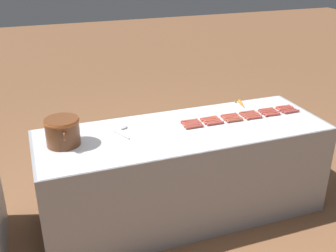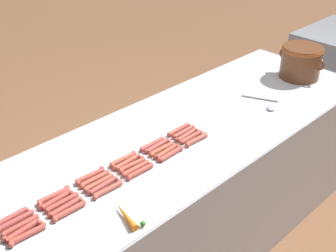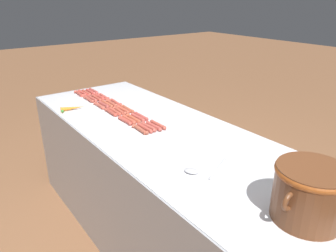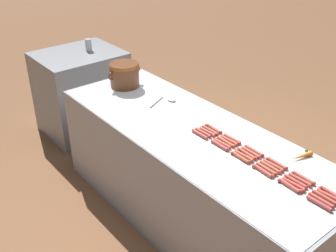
{
  "view_description": "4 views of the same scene",
  "coord_description": "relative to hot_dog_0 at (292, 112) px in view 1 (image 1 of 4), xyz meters",
  "views": [
    {
      "loc": [
        -2.82,
        1.17,
        2.26
      ],
      "look_at": [
        -0.09,
        0.18,
        0.93
      ],
      "focal_mm": 43.1,
      "sensor_mm": 36.0,
      "label": 1
    },
    {
      "loc": [
        1.37,
        -1.52,
        2.08
      ],
      "look_at": [
        -0.08,
        -0.11,
        0.85
      ],
      "focal_mm": 47.17,
      "sensor_mm": 36.0,
      "label": 2
    },
    {
      "loc": [
        1.05,
        1.45,
        1.61
      ],
      "look_at": [
        -0.08,
        -0.07,
        0.83
      ],
      "focal_mm": 33.91,
      "sensor_mm": 36.0,
      "label": 3
    },
    {
      "loc": [
        -1.76,
        -1.89,
        2.33
      ],
      "look_at": [
        -0.13,
        0.13,
        0.86
      ],
      "focal_mm": 43.66,
      "sensor_mm": 36.0,
      "label": 4
    }
  ],
  "objects": [
    {
      "name": "hot_dog_11",
      "position": [
        0.03,
        0.97,
        0.0
      ],
      "size": [
        0.03,
        0.17,
        0.02
      ],
      "color": "#B14A40",
      "rests_on": "griddle_counter"
    },
    {
      "name": "hot_dog_8",
      "position": [
        0.03,
        0.39,
        0.0
      ],
      "size": [
        0.03,
        0.17,
        0.02
      ],
      "color": "#B6513E",
      "rests_on": "griddle_counter"
    },
    {
      "name": "ground_plane",
      "position": [
        0.01,
        1.05,
        -0.85
      ],
      "size": [
        20.0,
        20.0,
        0.0
      ],
      "primitive_type": "plane",
      "color": "brown"
    },
    {
      "name": "bean_pot",
      "position": [
        0.07,
        2.03,
        0.11
      ],
      "size": [
        0.33,
        0.27,
        0.21
      ],
      "color": "brown",
      "rests_on": "griddle_counter"
    },
    {
      "name": "hot_dog_26",
      "position": [
        0.13,
        0.39,
        0.0
      ],
      "size": [
        0.03,
        0.17,
        0.02
      ],
      "color": "#B75141",
      "rests_on": "griddle_counter"
    },
    {
      "name": "hot_dog_28",
      "position": [
        0.13,
        0.77,
        0.0
      ],
      "size": [
        0.03,
        0.17,
        0.02
      ],
      "color": "#B7493C",
      "rests_on": "griddle_counter"
    },
    {
      "name": "hot_dog_0",
      "position": [
        0.0,
        0.0,
        0.0
      ],
      "size": [
        0.03,
        0.17,
        0.02
      ],
      "color": "#AB4841",
      "rests_on": "griddle_counter"
    },
    {
      "name": "hot_dog_18",
      "position": [
        0.1,
        -0.0,
        0.0
      ],
      "size": [
        0.04,
        0.17,
        0.02
      ],
      "color": "#B7453C",
      "rests_on": "griddle_counter"
    },
    {
      "name": "hot_dog_6",
      "position": [
        0.03,
        0.01,
        0.0
      ],
      "size": [
        0.03,
        0.17,
        0.02
      ],
      "color": "#B94740",
      "rests_on": "griddle_counter"
    },
    {
      "name": "hot_dog_20",
      "position": [
        0.1,
        0.39,
        0.0
      ],
      "size": [
        0.03,
        0.17,
        0.02
      ],
      "color": "#AB4840",
      "rests_on": "griddle_counter"
    },
    {
      "name": "hot_dog_21",
      "position": [
        0.1,
        0.58,
        0.0
      ],
      "size": [
        0.03,
        0.17,
        0.02
      ],
      "color": "#B64E3D",
      "rests_on": "griddle_counter"
    },
    {
      "name": "hot_dog_10",
      "position": [
        0.03,
        0.78,
        0.0
      ],
      "size": [
        0.03,
        0.17,
        0.02
      ],
      "color": "#B44B41",
      "rests_on": "griddle_counter"
    },
    {
      "name": "hot_dog_27",
      "position": [
        0.13,
        0.58,
        0.0
      ],
      "size": [
        0.03,
        0.17,
        0.02
      ],
      "color": "#AF4638",
      "rests_on": "griddle_counter"
    },
    {
      "name": "hot_dog_9",
      "position": [
        0.03,
        0.58,
        0.0
      ],
      "size": [
        0.03,
        0.17,
        0.02
      ],
      "color": "#B94F3B",
      "rests_on": "griddle_counter"
    },
    {
      "name": "hot_dog_23",
      "position": [
        0.1,
        0.96,
        0.0
      ],
      "size": [
        0.03,
        0.17,
        0.02
      ],
      "color": "#B3493C",
      "rests_on": "griddle_counter"
    },
    {
      "name": "griddle_counter",
      "position": [
        0.01,
        1.05,
        -0.43
      ],
      "size": [
        0.85,
        2.45,
        0.84
      ],
      "color": "#9EA0A5",
      "rests_on": "ground_plane"
    },
    {
      "name": "serving_spoon",
      "position": [
        0.16,
        1.54,
        -0.0
      ],
      "size": [
        0.26,
        0.15,
        0.02
      ],
      "color": "#B7B7BC",
      "rests_on": "griddle_counter"
    },
    {
      "name": "carrot",
      "position": [
        0.32,
        0.34,
        0.0
      ],
      "size": [
        0.18,
        0.07,
        0.03
      ],
      "color": "orange",
      "rests_on": "griddle_counter"
    },
    {
      "name": "hot_dog_4",
      "position": [
        0.0,
        0.77,
        0.0
      ],
      "size": [
        0.03,
        0.17,
        0.02
      ],
      "color": "#AF463E",
      "rests_on": "griddle_counter"
    },
    {
      "name": "hot_dog_29",
      "position": [
        0.13,
        0.96,
        0.0
      ],
      "size": [
        0.03,
        0.17,
        0.02
      ],
      "color": "#AA513D",
      "rests_on": "griddle_counter"
    },
    {
      "name": "hot_dog_7",
      "position": [
        0.03,
        0.19,
        0.0
      ],
      "size": [
        0.03,
        0.17,
        0.02
      ],
      "color": "#B9453A",
      "rests_on": "griddle_counter"
    },
    {
      "name": "hot_dog_25",
      "position": [
        0.13,
        0.19,
        0.0
      ],
      "size": [
        0.03,
        0.17,
        0.02
      ],
      "color": "#AC4A3B",
      "rests_on": "griddle_counter"
    },
    {
      "name": "hot_dog_12",
      "position": [
        0.07,
        0.01,
        0.0
      ],
      "size": [
        0.03,
        0.17,
        0.02
      ],
      "color": "#AF4839",
      "rests_on": "griddle_counter"
    },
    {
      "name": "hot_dog_22",
      "position": [
        0.1,
        0.78,
        0.0
      ],
      "size": [
        0.03,
        0.17,
        0.02
      ],
      "color": "#B74D3A",
      "rests_on": "griddle_counter"
    },
    {
      "name": "hot_dog_5",
      "position": [
        -0.0,
        0.97,
        0.0
      ],
      "size": [
        0.03,
        0.17,
        0.02
      ],
      "color": "#AE483A",
      "rests_on": "griddle_counter"
    },
    {
      "name": "hot_dog_17",
      "position": [
        0.07,
        0.96,
        0.0
      ],
      "size": [
        0.03,
        0.17,
        0.02
      ],
      "color": "#AE4C3F",
      "rests_on": "griddle_counter"
    },
    {
      "name": "hot_dog_2",
      "position": [
        -0.0,
        0.39,
        0.0
      ],
      "size": [
        0.04,
        0.17,
        0.02
      ],
      "color": "#B9493D",
      "rests_on": "griddle_counter"
    },
    {
      "name": "hot_dog_16",
      "position": [
        0.07,
        0.77,
        0.0
      ],
      "size": [
        0.03,
        0.17,
        0.02
      ],
      "color": "#B95238",
      "rests_on": "griddle_counter"
    },
    {
      "name": "hot_dog_19",
      "position": [
        0.1,
        0.19,
        0.0
      ],
      "size": [
        0.03,
        0.17,
        0.02
      ],
      "color": "#B0493E",
      "rests_on": "griddle_counter"
    },
    {
      "name": "hot_dog_13",
      "position": [
        0.07,
        0.2,
        0.0
      ],
      "size": [
        0.03,
        0.17,
        0.02
      ],
      "color": "#AC4638",
      "rests_on": "griddle_counter"
    },
    {
      "name": "hot_dog_15",
      "position": [
        0.07,
        0.58,
        0.0
      ],
      "size": [
        0.03,
        0.17,
        0.02
      ],
      "color": "#B34E3B",
      "rests_on": "griddle_counter"
    },
    {
      "name": "hot_dog_3",
      "position": [
        0.0,
        0.58,
        0.0
      ],
      "size": [
        0.03,
        0.17,
        0.02
      ],
      "color": "#AB4F38",
      "rests_on": "griddle_counter"
    },
    {
      "name": "hot_dog_24",
      "position": [
        0.13,
        0.0,
        0.0
      ],
      "size": [
        0.03,
        0.17,
        0.02
      ],
      "color": "#B4473A",
      "rests_on": "griddle_counter"
    },
    {
      "name": "hot_dog_1",
      "position": [
        0.0,
        0.2,
        0.0
      ],
      "size": [
        0.03,
        0.17,
        0.02
      ],
      "color": "#B94C41",
      "rests_on": "griddle_counter"
    },
    {
      "name": "hot_dog_14",
      "position": [
        0.07,
        0.39,
        0.0
      ],
      "size": [
        0.03,
        0.17,
        0.02
      ],
      "color": "#B35239",
      "rests_on": "griddle_counter"
    }
  ]
}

